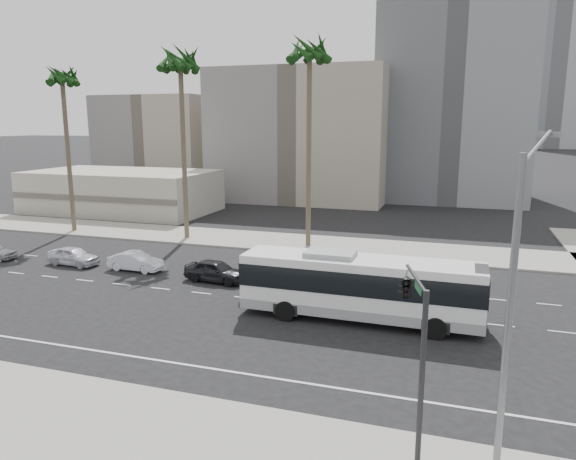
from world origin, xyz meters
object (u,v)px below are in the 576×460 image
at_px(car_b, 136,261).
at_px(palm_far, 62,81).
at_px(car_a, 216,271).
at_px(streetlight_corner, 515,290).
at_px(car_c, 73,256).
at_px(palm_near, 309,58).
at_px(palm_mid, 180,68).
at_px(traffic_signal, 408,292).
at_px(city_bus, 360,285).

height_order(car_b, palm_far, palm_far).
bearing_deg(car_a, streetlight_corner, -126.38).
bearing_deg(car_c, palm_far, 44.65).
bearing_deg(palm_near, streetlight_corner, -62.87).
bearing_deg(streetlight_corner, palm_near, 132.61).
relative_size(palm_near, palm_mid, 1.02).
xyz_separation_m(streetlight_corner, palm_mid, (-25.95, 27.25, 9.62)).
bearing_deg(traffic_signal, streetlight_corner, -46.09).
relative_size(car_a, palm_near, 0.25).
bearing_deg(car_a, car_b, 89.92).
height_order(city_bus, traffic_signal, traffic_signal).
xyz_separation_m(car_a, palm_mid, (-8.58, 11.63, 14.78)).
distance_m(streetlight_corner, palm_far, 47.56).
bearing_deg(car_c, car_a, -87.35).
bearing_deg(car_c, palm_near, -48.41).
height_order(car_c, traffic_signal, traffic_signal).
bearing_deg(palm_far, palm_near, 2.16).
xyz_separation_m(car_a, car_b, (-6.83, 0.68, -0.07)).
height_order(city_bus, car_b, city_bus).
distance_m(car_c, palm_mid, 18.89).
xyz_separation_m(traffic_signal, palm_near, (-10.92, 25.71, 11.07)).
distance_m(palm_near, palm_far, 24.26).
bearing_deg(palm_near, city_bus, -65.01).
distance_m(car_c, streetlight_corner, 34.21).
xyz_separation_m(car_c, palm_mid, (3.74, 11.08, 14.83)).
height_order(car_c, palm_mid, palm_mid).
distance_m(city_bus, car_b, 18.28).
bearing_deg(streetlight_corner, palm_far, 160.63).
distance_m(city_bus, palm_mid, 28.40).
bearing_deg(car_a, palm_near, -9.39).
relative_size(city_bus, car_c, 3.17).
relative_size(car_b, palm_mid, 0.24).
bearing_deg(palm_near, car_b, -131.56).
height_order(car_b, palm_near, palm_near).
bearing_deg(palm_mid, streetlight_corner, -46.40).
relative_size(streetlight_corner, palm_mid, 0.61).
distance_m(car_b, traffic_signal, 25.77).
distance_m(streetlight_corner, palm_mid, 38.84).
relative_size(city_bus, traffic_signal, 2.24).
distance_m(streetlight_corner, traffic_signal, 3.89).
height_order(car_c, palm_far, palm_far).
distance_m(city_bus, traffic_signal, 10.55).
height_order(palm_mid, palm_far, palm_mid).
bearing_deg(car_a, city_bus, -105.57).
height_order(car_c, palm_near, palm_near).
bearing_deg(car_b, car_c, 93.02).
bearing_deg(palm_mid, car_a, -53.57).
bearing_deg(car_b, car_a, -94.02).
distance_m(car_a, traffic_signal, 20.13).
relative_size(city_bus, streetlight_corner, 1.26).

